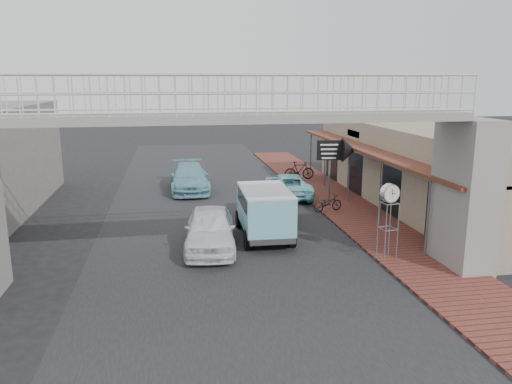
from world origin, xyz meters
name	(u,v)px	position (x,y,z in m)	size (l,w,h in m)	color
ground	(224,241)	(0.00, 0.00, 0.00)	(120.00, 120.00, 0.00)	black
road_strip	(224,241)	(0.00, 0.00, 0.01)	(10.00, 60.00, 0.01)	black
sidewalk	(354,213)	(6.50, 3.00, 0.05)	(3.00, 40.00, 0.10)	brown
shophouse_row	(434,166)	(10.97, 4.00, 2.01)	(7.20, 18.00, 4.00)	gray
footbridge	(237,182)	(0.00, -4.00, 3.18)	(16.40, 2.40, 6.34)	gray
white_hatchback	(210,229)	(-0.59, -0.78, 0.77)	(1.82, 4.53, 1.54)	white
dark_sedan	(265,205)	(2.13, 2.60, 0.73)	(1.55, 4.44, 1.46)	black
angkot_curb	(287,185)	(4.20, 7.01, 0.63)	(2.11, 4.57, 1.27)	#7CCCD7
angkot_far	(189,178)	(-0.95, 9.47, 0.75)	(2.11, 5.18, 1.50)	#6FAEC0
angkot_van	(264,206)	(1.64, 0.23, 1.29)	(1.99, 4.19, 2.03)	black
motorcycle_near	(328,203)	(5.30, 3.33, 0.50)	(0.53, 1.52, 0.80)	black
motorcycle_far	(299,170)	(5.93, 11.12, 0.66)	(0.53, 1.87, 1.12)	black
street_clock	(390,197)	(5.33, -3.21, 2.33)	(0.68, 0.59, 2.69)	#59595B
arrow_sign	(347,151)	(6.57, 4.55, 2.79)	(1.97, 1.27, 3.33)	#59595B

